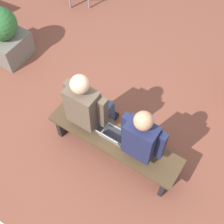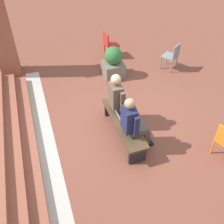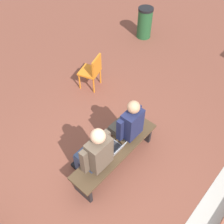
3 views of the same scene
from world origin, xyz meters
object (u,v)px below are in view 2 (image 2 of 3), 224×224
(bench, at_px, (124,124))
(laptop, at_px, (123,119))
(person_student, at_px, (134,122))
(person_adult, at_px, (120,99))
(plastic_chair_far_right, at_px, (172,55))
(plastic_chair_foreground, at_px, (109,43))
(planter, at_px, (113,63))

(bench, bearing_deg, laptop, 23.88)
(bench, distance_m, person_student, 0.52)
(person_adult, xyz_separation_m, plastic_chair_far_right, (1.86, -2.39, -0.26))
(laptop, relative_size, plastic_chair_far_right, 0.38)
(person_adult, xyz_separation_m, plastic_chair_foreground, (3.26, -0.82, -0.26))
(planter, bearing_deg, laptop, 165.70)
(person_student, bearing_deg, laptop, 11.33)
(person_student, height_order, laptop, person_student)
(plastic_chair_far_right, height_order, plastic_chair_foreground, same)
(person_adult, bearing_deg, person_student, 179.76)
(person_student, distance_m, plastic_chair_far_right, 3.58)
(laptop, bearing_deg, planter, -14.30)
(planter, bearing_deg, person_student, 169.14)
(bench, xyz_separation_m, laptop, (0.03, 0.01, 0.15))
(person_adult, height_order, laptop, person_adult)
(person_adult, height_order, plastic_chair_far_right, person_adult)
(bench, relative_size, plastic_chair_far_right, 2.14)
(bench, bearing_deg, person_adult, -9.40)
(plastic_chair_foreground, bearing_deg, plastic_chair_far_right, -131.61)
(person_student, relative_size, laptop, 4.19)
(plastic_chair_foreground, distance_m, planter, 1.22)
(bench, xyz_separation_m, person_adult, (0.43, -0.07, 0.38))
(bench, distance_m, plastic_chair_foreground, 3.79)
(bench, xyz_separation_m, person_student, (-0.37, -0.07, 0.36))
(plastic_chair_far_right, xyz_separation_m, planter, (0.20, 1.84, -0.04))
(bench, distance_m, laptop, 0.15)
(person_student, relative_size, plastic_chair_far_right, 1.60)
(person_student, distance_m, laptop, 0.46)
(laptop, bearing_deg, plastic_chair_far_right, -47.58)
(laptop, bearing_deg, person_student, -168.67)
(plastic_chair_foreground, bearing_deg, planter, 167.07)
(bench, relative_size, plastic_chair_foreground, 2.14)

